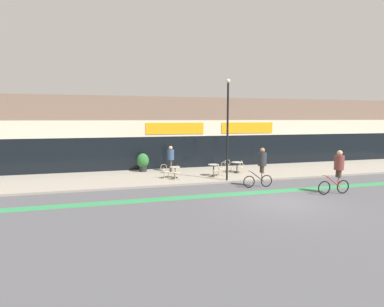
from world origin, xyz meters
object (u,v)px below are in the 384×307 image
at_px(bistro_table_1, 214,168).
at_px(pedestrian_near_end, 171,156).
at_px(cafe_chair_1_side, 223,168).
at_px(planter_pot, 143,162).
at_px(cafe_chair_2_near, 241,166).
at_px(cafe_chair_0_near, 177,171).
at_px(cafe_chair_2_side, 229,165).
at_px(cyclist_0, 338,168).
at_px(cafe_chair_0_side, 165,170).
at_px(cyclist_1, 261,164).
at_px(cafe_chair_1_near, 217,170).
at_px(lamp_post, 228,124).
at_px(bistro_table_0, 175,170).
at_px(bistro_table_2, 237,165).

xyz_separation_m(bistro_table_1, pedestrian_near_end, (-2.38, 2.34, 0.54)).
relative_size(cafe_chair_1_side, planter_pot, 0.70).
relative_size(cafe_chair_2_near, planter_pot, 0.70).
bearing_deg(cafe_chair_0_near, cafe_chair_2_near, -81.54).
bearing_deg(cafe_chair_2_side, cyclist_0, -57.27).
height_order(cafe_chair_0_near, cafe_chair_0_side, same).
height_order(planter_pot, cyclist_1, cyclist_1).
relative_size(cafe_chair_2_side, planter_pot, 0.70).
distance_m(cafe_chair_0_side, cyclist_1, 5.92).
bearing_deg(cafe_chair_1_near, cafe_chair_2_side, -46.34).
bearing_deg(cafe_chair_2_near, lamp_post, 136.51).
bearing_deg(cafe_chair_1_near, bistro_table_0, 73.39).
height_order(bistro_table_0, cafe_chair_1_side, cafe_chair_1_side).
xyz_separation_m(cafe_chair_2_side, cyclist_1, (0.25, -4.19, 0.69)).
bearing_deg(cyclist_1, pedestrian_near_end, -52.18).
relative_size(bistro_table_2, cyclist_0, 0.35).
relative_size(cafe_chair_1_side, lamp_post, 0.15).
distance_m(bistro_table_1, cafe_chair_2_side, 1.68).
distance_m(bistro_table_1, cyclist_0, 7.42).
bearing_deg(cyclist_0, bistro_table_2, -65.98).
xyz_separation_m(cafe_chair_0_near, cafe_chair_2_side, (3.99, 1.52, 0.00)).
bearing_deg(cafe_chair_1_side, bistro_table_1, 0.32).
xyz_separation_m(lamp_post, cyclist_0, (4.39, -4.13, -2.23)).
bearing_deg(bistro_table_0, cafe_chair_1_near, -13.42).
relative_size(cafe_chair_1_side, pedestrian_near_end, 0.50).
bearing_deg(cafe_chair_1_side, cafe_chair_2_side, -131.54).
height_order(cafe_chair_0_side, cyclist_0, cyclist_0).
height_order(bistro_table_1, bistro_table_2, bistro_table_1).
xyz_separation_m(cafe_chair_1_near, cyclist_0, (4.70, -5.07, 0.69)).
xyz_separation_m(cafe_chair_2_near, cyclist_0, (2.65, -5.95, 0.69)).
distance_m(bistro_table_0, cyclist_0, 9.26).
distance_m(cafe_chair_1_near, cafe_chair_2_side, 2.07).
relative_size(cafe_chair_2_near, pedestrian_near_end, 0.50).
distance_m(planter_pot, pedestrian_near_end, 2.01).
relative_size(cafe_chair_1_side, cafe_chair_2_side, 1.00).
relative_size(cafe_chair_0_near, cafe_chair_2_side, 1.00).
height_order(cafe_chair_2_near, cafe_chair_2_side, same).
bearing_deg(cafe_chair_0_side, pedestrian_near_end, 71.04).
height_order(bistro_table_1, cafe_chair_1_near, cafe_chair_1_near).
xyz_separation_m(cafe_chair_2_side, cyclist_0, (3.28, -6.58, 0.69)).
bearing_deg(planter_pot, cafe_chair_0_side, -69.04).
xyz_separation_m(cafe_chair_0_near, pedestrian_near_end, (0.19, 2.98, 0.56)).
bearing_deg(bistro_table_2, planter_pot, 162.82).
distance_m(lamp_post, pedestrian_near_end, 5.30).
distance_m(cafe_chair_0_side, cafe_chair_2_side, 4.71).
relative_size(cafe_chair_0_side, cyclist_1, 0.40).
bearing_deg(cafe_chair_2_near, cyclist_0, -155.80).
relative_size(bistro_table_1, bistro_table_2, 0.95).
xyz_separation_m(lamp_post, cyclist_1, (1.35, -1.74, -2.23)).
xyz_separation_m(cafe_chair_1_side, planter_pot, (-4.92, 2.84, 0.18)).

